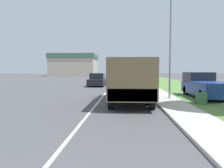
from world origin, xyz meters
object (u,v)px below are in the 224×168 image
object	(u,v)px
car_second_ahead	(126,77)
lamp_post	(168,28)
pickup_truck	(204,86)
military_truck	(130,79)
car_nearest_ahead	(97,80)

from	to	relation	value
car_second_ahead	lamp_post	distance (m)	28.33
car_second_ahead	pickup_truck	distance (m)	26.90
pickup_truck	lamp_post	world-z (taller)	lamp_post
military_truck	car_second_ahead	xyz separation A→B (m)	(-0.05, 29.27, -0.88)
military_truck	pickup_truck	world-z (taller)	military_truck
car_nearest_ahead	car_second_ahead	distance (m)	15.71
car_second_ahead	military_truck	bearing A→B (deg)	-89.90
military_truck	car_nearest_ahead	xyz separation A→B (m)	(-3.80, 14.01, -0.77)
car_second_ahead	lamp_post	size ratio (longest dim) A/B	0.49
pickup_truck	lamp_post	xyz separation A→B (m)	(-3.04, -1.60, 3.96)
military_truck	pickup_truck	distance (m)	6.35
car_nearest_ahead	lamp_post	xyz separation A→B (m)	(6.33, -12.64, 4.10)
military_truck	pickup_truck	size ratio (longest dim) A/B	1.27
car_nearest_ahead	military_truck	bearing A→B (deg)	-74.85
pickup_truck	lamp_post	distance (m)	5.24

